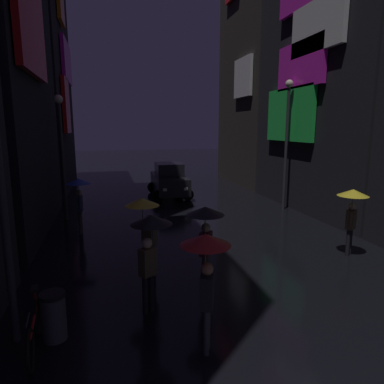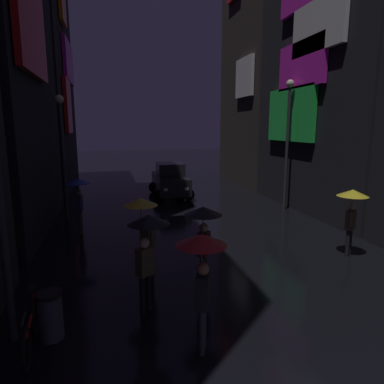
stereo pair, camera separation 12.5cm
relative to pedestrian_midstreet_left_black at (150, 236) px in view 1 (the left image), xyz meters
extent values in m
cube|color=red|center=(-2.96, 5.55, 5.48)|extent=(0.20, 4.04, 3.17)
cube|color=black|center=(-5.11, 16.37, 5.56)|extent=(4.00, 8.65, 14.47)
cube|color=red|center=(-2.96, 14.80, 3.50)|extent=(0.20, 2.31, 3.15)
cube|color=#F226D8|center=(-2.96, 16.75, 6.23)|extent=(0.20, 4.19, 2.45)
cube|color=black|center=(9.89, 7.49, 5.22)|extent=(4.00, 8.89, 13.77)
cube|color=#26E54C|center=(7.74, 8.16, 2.85)|extent=(0.20, 4.04, 2.50)
cube|color=#F226D8|center=(7.74, 7.43, 4.99)|extent=(0.20, 3.63, 2.01)
cube|color=white|center=(7.74, 6.33, 6.32)|extent=(0.20, 3.56, 2.06)
cube|color=#2D2826|center=(9.89, 15.64, 7.82)|extent=(4.00, 7.18, 18.98)
cube|color=white|center=(7.74, 14.08, 5.32)|extent=(0.20, 2.55, 2.39)
cylinder|color=black|center=(-0.15, -0.15, -1.24)|extent=(0.12, 0.12, 0.85)
cylinder|color=black|center=(-0.01, -0.05, -1.24)|extent=(0.12, 0.12, 0.85)
cube|color=brown|center=(-0.08, -0.10, -0.52)|extent=(0.40, 0.38, 0.60)
sphere|color=beige|center=(-0.08, -0.10, -0.11)|extent=(0.22, 0.22, 0.22)
cylinder|color=brown|center=(0.04, 0.05, -0.47)|extent=(0.09, 0.09, 0.50)
cylinder|color=slate|center=(0.04, 0.05, -0.13)|extent=(0.02, 0.02, 0.77)
cone|color=black|center=(0.04, 0.05, 0.35)|extent=(0.90, 0.90, 0.20)
cylinder|color=#2D2D38|center=(0.72, -1.75, -1.24)|extent=(0.12, 0.12, 0.85)
cylinder|color=#2D2D38|center=(0.79, -1.58, -1.24)|extent=(0.12, 0.12, 0.85)
cube|color=black|center=(0.76, -1.67, -0.52)|extent=(0.33, 0.40, 0.60)
sphere|color=#9E7051|center=(0.76, -1.67, -0.11)|extent=(0.22, 0.22, 0.22)
cylinder|color=black|center=(0.78, -1.48, -0.47)|extent=(0.09, 0.09, 0.50)
cylinder|color=slate|center=(0.78, -1.48, -0.13)|extent=(0.02, 0.02, 0.77)
cone|color=red|center=(0.78, -1.48, 0.35)|extent=(0.90, 0.90, 0.20)
cylinder|color=#38332D|center=(-1.86, 6.16, -1.24)|extent=(0.12, 0.12, 0.85)
cylinder|color=#38332D|center=(-1.88, 5.98, -1.24)|extent=(0.12, 0.12, 0.85)
cube|color=#333859|center=(-1.87, 6.07, -0.52)|extent=(0.25, 0.36, 0.60)
sphere|color=tan|center=(-1.87, 6.07, -0.11)|extent=(0.22, 0.22, 0.22)
cylinder|color=#333859|center=(-1.84, 5.89, -0.47)|extent=(0.09, 0.09, 0.50)
cylinder|color=slate|center=(-1.84, 5.89, -0.13)|extent=(0.02, 0.02, 0.77)
cone|color=#263FB2|center=(-1.84, 5.89, 0.35)|extent=(0.90, 0.90, 0.20)
cylinder|color=#38332D|center=(1.48, 0.75, -1.24)|extent=(0.12, 0.12, 0.85)
cylinder|color=#38332D|center=(1.37, 0.61, -1.24)|extent=(0.12, 0.12, 0.85)
cube|color=#4C1E23|center=(1.43, 0.68, -0.52)|extent=(0.38, 0.40, 0.60)
sphere|color=tan|center=(1.43, 0.68, -0.11)|extent=(0.22, 0.22, 0.22)
cylinder|color=#4C1E23|center=(1.36, 0.51, -0.47)|extent=(0.09, 0.09, 0.50)
cylinder|color=slate|center=(1.36, 0.51, -0.13)|extent=(0.02, 0.02, 0.77)
cone|color=black|center=(1.36, 0.51, 0.35)|extent=(0.90, 0.90, 0.20)
cylinder|color=black|center=(6.45, 1.79, -1.24)|extent=(0.12, 0.12, 0.85)
cylinder|color=black|center=(6.30, 1.69, -1.24)|extent=(0.12, 0.12, 0.85)
cube|color=brown|center=(6.38, 1.74, -0.52)|extent=(0.40, 0.37, 0.60)
sphere|color=beige|center=(6.38, 1.74, -0.11)|extent=(0.22, 0.22, 0.22)
cylinder|color=brown|center=(6.25, 1.60, -0.47)|extent=(0.09, 0.09, 0.50)
cylinder|color=slate|center=(6.25, 1.60, -0.13)|extent=(0.02, 0.02, 0.77)
cone|color=yellow|center=(6.25, 1.60, 0.35)|extent=(0.90, 0.90, 0.20)
cylinder|color=#38332D|center=(0.27, 1.69, -1.24)|extent=(0.12, 0.12, 0.85)
cylinder|color=#38332D|center=(0.13, 1.81, -1.24)|extent=(0.12, 0.12, 0.85)
cube|color=brown|center=(0.20, 1.75, -0.52)|extent=(0.40, 0.39, 0.60)
sphere|color=#9E7051|center=(0.20, 1.75, -0.11)|extent=(0.22, 0.22, 0.22)
cylinder|color=brown|center=(0.03, 1.83, -0.47)|extent=(0.09, 0.09, 0.50)
cylinder|color=slate|center=(0.03, 1.83, -0.13)|extent=(0.02, 0.02, 0.77)
cone|color=yellow|center=(0.03, 1.83, 0.35)|extent=(0.90, 0.90, 0.20)
torus|color=black|center=(-2.16, -1.45, -1.31)|extent=(0.12, 0.72, 0.72)
torus|color=black|center=(-2.25, -0.35, -1.31)|extent=(0.12, 0.72, 0.72)
cylinder|color=red|center=(-2.21, -0.90, -1.13)|extent=(0.14, 1.00, 0.05)
cylinder|color=red|center=(-2.25, -0.35, -0.96)|extent=(0.04, 0.04, 0.40)
cube|color=black|center=(-2.25, -0.35, -0.74)|extent=(0.14, 0.25, 0.06)
cylinder|color=black|center=(-2.16, -1.45, -0.76)|extent=(0.07, 0.45, 0.03)
cube|color=black|center=(2.62, 12.22, -0.90)|extent=(1.79, 4.14, 0.90)
cube|color=black|center=(2.62, 12.22, -0.10)|extent=(1.49, 1.88, 0.70)
cylinder|color=black|center=(3.40, 10.87, -1.35)|extent=(0.64, 0.23, 0.64)
cylinder|color=black|center=(1.78, 10.91, -1.35)|extent=(0.64, 0.23, 0.64)
cylinder|color=black|center=(3.46, 13.54, -1.35)|extent=(0.64, 0.23, 0.64)
cylinder|color=black|center=(1.84, 13.57, -1.35)|extent=(0.64, 0.23, 0.64)
cube|color=white|center=(3.12, 10.14, -0.90)|extent=(0.20, 0.06, 0.14)
cube|color=white|center=(2.02, 10.17, -0.90)|extent=(0.20, 0.06, 0.14)
cylinder|color=#2D2D33|center=(-2.61, 8.33, 0.77)|extent=(0.14, 0.14, 4.87)
sphere|color=#F9EFCC|center=(-2.61, 8.33, 3.38)|extent=(0.36, 0.36, 0.36)
cylinder|color=#2D2D33|center=(-2.61, -0.49, 0.86)|extent=(0.14, 0.14, 5.05)
cylinder|color=#2D2D33|center=(7.39, 7.68, 1.18)|extent=(0.14, 0.14, 5.69)
sphere|color=#F9EFCC|center=(7.39, 7.68, 4.20)|extent=(0.36, 0.36, 0.36)
cylinder|color=#3F3F47|center=(-1.91, -0.62, -1.24)|extent=(0.44, 0.44, 0.85)
cylinder|color=black|center=(-1.91, -0.62, -0.78)|extent=(0.46, 0.46, 0.08)
camera|label=1|loc=(-0.82, -6.90, 2.26)|focal=32.00mm
camera|label=2|loc=(-0.70, -6.93, 2.26)|focal=32.00mm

